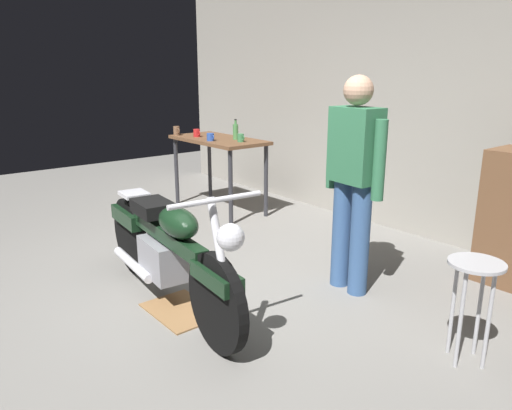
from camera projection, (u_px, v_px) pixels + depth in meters
ground_plane at (188, 306)px, 3.63m from camera, size 12.00×12.00×0.00m
back_wall at (419, 85)px, 4.93m from camera, size 8.00×0.12×3.10m
workbench at (219, 147)px, 5.93m from camera, size 1.30×0.64×0.90m
motorcycle at (166, 247)px, 3.56m from camera, size 2.19×0.60×1.00m
person_standing at (354, 176)px, 3.68m from camera, size 0.57×0.25×1.67m
shop_stool at (474, 285)px, 2.82m from camera, size 0.32×0.32×0.64m
drip_tray at (181, 310)px, 3.55m from camera, size 0.56×0.40×0.01m
mug_green_speckled at (241, 138)px, 5.58m from camera, size 0.11×0.08×0.09m
mug_blue_enamel at (211, 137)px, 5.67m from camera, size 0.12×0.09×0.09m
mug_red_diner at (197, 133)px, 6.01m from camera, size 0.11×0.08×0.09m
mug_brown_stoneware at (177, 131)px, 6.16m from camera, size 0.11×0.08×0.11m
bottle at (236, 131)px, 5.76m from camera, size 0.06×0.06×0.24m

